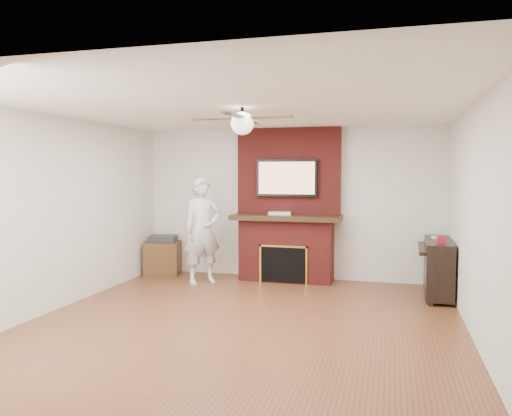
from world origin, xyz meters
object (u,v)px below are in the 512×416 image
(person, at_px, (203,230))
(side_table, at_px, (163,256))
(fireplace, at_px, (287,220))
(piano, at_px, (438,266))

(person, distance_m, side_table, 1.21)
(fireplace, bearing_deg, person, -154.53)
(person, height_order, piano, person)
(side_table, xyz_separation_m, piano, (4.50, -0.48, 0.13))
(fireplace, xyz_separation_m, person, (-1.25, -0.60, -0.15))
(person, xyz_separation_m, piano, (3.56, 0.05, -0.41))
(piano, bearing_deg, fireplace, 168.53)
(fireplace, relative_size, piano, 2.00)
(person, distance_m, piano, 3.58)
(fireplace, relative_size, person, 1.47)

